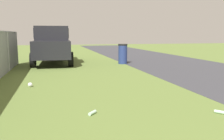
# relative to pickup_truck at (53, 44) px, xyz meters

# --- Properties ---
(pickup_truck) EXTENTS (5.30, 2.27, 2.09)m
(pickup_truck) POSITION_rel_pickup_truck_xyz_m (0.00, 0.00, 0.00)
(pickup_truck) COLOR black
(pickup_truck) RESTS_ON ground
(trash_bin) EXTENTS (0.53, 0.53, 1.12)m
(trash_bin) POSITION_rel_pickup_truck_xyz_m (-1.13, -3.84, -0.54)
(trash_bin) COLOR navy
(trash_bin) RESTS_ON ground
(litter_bottle_by_mailbox) EXTENTS (0.21, 0.20, 0.07)m
(litter_bottle_by_mailbox) POSITION_rel_pickup_truck_xyz_m (-9.18, -0.78, -1.07)
(litter_bottle_by_mailbox) COLOR #B2D8BF
(litter_bottle_by_mailbox) RESTS_ON ground
(litter_bottle_midfield_a) EXTENTS (0.21, 0.20, 0.07)m
(litter_bottle_midfield_a) POSITION_rel_pickup_truck_xyz_m (-9.78, -3.38, -1.07)
(litter_bottle_midfield_a) COLOR #B2D8BF
(litter_bottle_midfield_a) RESTS_ON ground
(litter_bag_near_hydrant) EXTENTS (0.14, 0.14, 0.14)m
(litter_bag_near_hydrant) POSITION_rel_pickup_truck_xyz_m (-6.15, 0.72, -1.03)
(litter_bag_near_hydrant) COLOR silver
(litter_bag_near_hydrant) RESTS_ON ground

